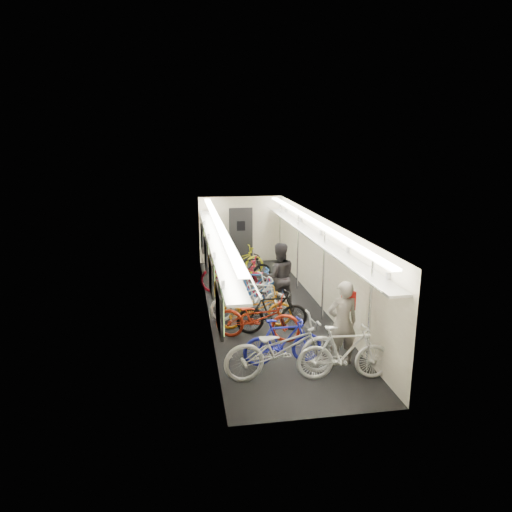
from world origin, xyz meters
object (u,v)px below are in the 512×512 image
object	(u,v)px
bicycle_1	(283,342)
passenger_near	(342,323)
bicycle_0	(282,348)
passenger_mid	(279,277)
backpack	(348,301)

from	to	relation	value
bicycle_1	passenger_near	world-z (taller)	passenger_near
bicycle_0	passenger_near	xyz separation A→B (m)	(1.27, 0.32, 0.28)
passenger_mid	bicycle_0	bearing A→B (deg)	79.82
bicycle_1	backpack	world-z (taller)	backpack
bicycle_0	backpack	xyz separation A→B (m)	(1.40, 0.40, 0.70)
bicycle_0	backpack	world-z (taller)	backpack
passenger_mid	bicycle_1	bearing A→B (deg)	80.40
bicycle_0	backpack	bearing A→B (deg)	-79.09
bicycle_0	passenger_near	size ratio (longest dim) A/B	1.28
passenger_near	passenger_mid	distance (m)	3.16
passenger_near	passenger_mid	xyz separation A→B (m)	(-0.60, 3.11, 0.05)
bicycle_0	bicycle_1	world-z (taller)	bicycle_0
passenger_near	backpack	size ratio (longest dim) A/B	4.51
bicycle_1	backpack	distance (m)	1.51
bicycle_0	bicycle_1	distance (m)	0.51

